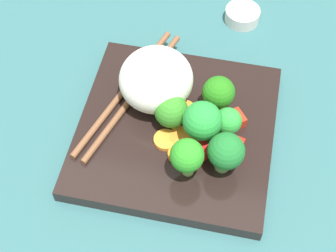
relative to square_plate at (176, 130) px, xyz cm
name	(u,v)px	position (x,y,z in cm)	size (l,w,h in cm)	color
ground_plane	(176,139)	(0.00, 0.00, -1.98)	(110.00, 110.00, 2.00)	#2E5D60
square_plate	(176,130)	(0.00, 0.00, 0.00)	(24.07, 24.07, 1.96)	black
rice_mound	(156,80)	(-3.59, -3.49, 4.77)	(9.07, 9.22, 7.57)	white
broccoli_floret_0	(172,110)	(-0.24, -0.63, 3.91)	(4.15, 4.15, 5.14)	#72AF54
broccoli_floret_1	(202,121)	(1.40, 3.40, 5.19)	(4.66, 4.66, 6.75)	#74BF4D
broccoli_floret_2	(228,122)	(-0.04, 6.23, 4.18)	(3.28, 3.28, 5.06)	#589340
broccoli_floret_3	(187,157)	(6.30, 2.80, 4.97)	(3.88, 3.88, 6.29)	#82BC56
broccoli_floret_4	(226,152)	(4.42, 6.81, 4.59)	(4.30, 4.30, 6.00)	#63A153
broccoli_floret_5	(218,93)	(-3.82, 4.33, 4.25)	(4.04, 4.04, 5.58)	#7AAF60
carrot_slice_0	(200,121)	(-1.30, 2.74, 1.36)	(2.74, 2.74, 0.75)	orange
carrot_slice_1	(176,154)	(4.20, 1.06, 1.33)	(2.03, 2.03, 0.71)	orange
carrot_slice_2	(166,140)	(2.50, -0.69, 1.27)	(2.91, 2.91, 0.58)	orange
carrot_slice_3	(186,109)	(-2.70, 0.59, 1.25)	(2.34, 2.34, 0.55)	orange
carrot_slice_4	(182,138)	(1.68, 1.15, 1.29)	(3.04, 3.04, 0.63)	orange
pepper_chunk_0	(199,150)	(3.24, 3.59, 1.82)	(2.46, 2.28, 1.69)	red
pepper_chunk_1	(234,120)	(-2.27, 6.87, 1.71)	(2.24, 2.27, 1.46)	red
pepper_chunk_2	(233,147)	(1.85, 7.38, 2.00)	(2.09, 2.24, 2.05)	red
chopstick_pair	(129,92)	(-3.29, -7.08, 1.39)	(22.95, 8.17, 0.81)	brown
sauce_cup	(242,15)	(-22.41, 4.51, 0.02)	(5.09, 5.09, 1.99)	silver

